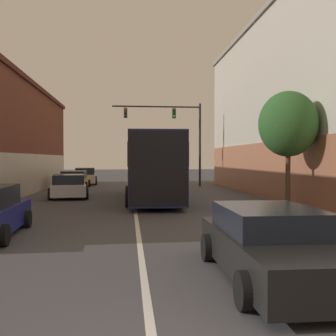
{
  "coord_description": "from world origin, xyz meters",
  "views": [
    {
      "loc": [
        -0.28,
        -3.65,
        2.24
      ],
      "look_at": [
        1.68,
        15.93,
        1.78
      ],
      "focal_mm": 42.0,
      "sensor_mm": 36.0,
      "label": 1
    }
  ],
  "objects_px": {
    "parked_car_left_distant": "(85,176)",
    "parked_car_left_far": "(74,180)",
    "hatchback_foreground": "(272,245)",
    "bus": "(154,164)",
    "street_tree_near": "(288,124)",
    "traffic_signal_gantry": "(175,127)",
    "parked_car_left_near": "(69,186)"
  },
  "relations": [
    {
      "from": "street_tree_near",
      "to": "hatchback_foreground",
      "type": "bearing_deg",
      "value": -114.46
    },
    {
      "from": "parked_car_left_near",
      "to": "traffic_signal_gantry",
      "type": "bearing_deg",
      "value": -48.62
    },
    {
      "from": "parked_car_left_near",
      "to": "parked_car_left_far",
      "type": "bearing_deg",
      "value": -2.61
    },
    {
      "from": "parked_car_left_far",
      "to": "hatchback_foreground",
      "type": "bearing_deg",
      "value": -164.57
    },
    {
      "from": "street_tree_near",
      "to": "traffic_signal_gantry",
      "type": "bearing_deg",
      "value": 100.22
    },
    {
      "from": "street_tree_near",
      "to": "parked_car_left_far",
      "type": "bearing_deg",
      "value": 126.24
    },
    {
      "from": "parked_car_left_near",
      "to": "street_tree_near",
      "type": "relative_size",
      "value": 0.89
    },
    {
      "from": "hatchback_foreground",
      "to": "traffic_signal_gantry",
      "type": "distance_m",
      "value": 24.83
    },
    {
      "from": "bus",
      "to": "street_tree_near",
      "type": "bearing_deg",
      "value": -137.15
    },
    {
      "from": "parked_car_left_distant",
      "to": "bus",
      "type": "bearing_deg",
      "value": -164.15
    },
    {
      "from": "parked_car_left_far",
      "to": "street_tree_near",
      "type": "distance_m",
      "value": 18.35
    },
    {
      "from": "parked_car_left_distant",
      "to": "parked_car_left_near",
      "type": "bearing_deg",
      "value": 176.78
    },
    {
      "from": "hatchback_foreground",
      "to": "parked_car_left_distant",
      "type": "bearing_deg",
      "value": 13.33
    },
    {
      "from": "parked_car_left_far",
      "to": "street_tree_near",
      "type": "height_order",
      "value": "street_tree_near"
    },
    {
      "from": "bus",
      "to": "parked_car_left_distant",
      "type": "relative_size",
      "value": 2.47
    },
    {
      "from": "street_tree_near",
      "to": "parked_car_left_near",
      "type": "bearing_deg",
      "value": 143.34
    },
    {
      "from": "parked_car_left_distant",
      "to": "parked_car_left_far",
      "type": "bearing_deg",
      "value": 172.23
    },
    {
      "from": "hatchback_foreground",
      "to": "street_tree_near",
      "type": "height_order",
      "value": "street_tree_near"
    },
    {
      "from": "parked_car_left_near",
      "to": "parked_car_left_far",
      "type": "xyz_separation_m",
      "value": [
        -0.63,
        7.1,
        -0.01
      ]
    },
    {
      "from": "bus",
      "to": "parked_car_left_far",
      "type": "relative_size",
      "value": 2.62
    },
    {
      "from": "parked_car_left_distant",
      "to": "traffic_signal_gantry",
      "type": "height_order",
      "value": "traffic_signal_gantry"
    },
    {
      "from": "hatchback_foreground",
      "to": "traffic_signal_gantry",
      "type": "height_order",
      "value": "traffic_signal_gantry"
    },
    {
      "from": "parked_car_left_distant",
      "to": "street_tree_near",
      "type": "distance_m",
      "value": 22.51
    },
    {
      "from": "hatchback_foreground",
      "to": "parked_car_left_far",
      "type": "distance_m",
      "value": 24.2
    },
    {
      "from": "parked_car_left_far",
      "to": "traffic_signal_gantry",
      "type": "relative_size",
      "value": 0.62
    },
    {
      "from": "parked_car_left_distant",
      "to": "traffic_signal_gantry",
      "type": "xyz_separation_m",
      "value": [
        7.6,
        -3.91,
        4.14
      ]
    },
    {
      "from": "parked_car_left_far",
      "to": "parked_car_left_distant",
      "type": "bearing_deg",
      "value": -3.57
    },
    {
      "from": "parked_car_left_far",
      "to": "traffic_signal_gantry",
      "type": "distance_m",
      "value": 8.98
    },
    {
      "from": "bus",
      "to": "traffic_signal_gantry",
      "type": "bearing_deg",
      "value": -11.77
    },
    {
      "from": "parked_car_left_distant",
      "to": "street_tree_near",
      "type": "bearing_deg",
      "value": -157.08
    },
    {
      "from": "parked_car_left_near",
      "to": "street_tree_near",
      "type": "distance_m",
      "value": 12.91
    },
    {
      "from": "bus",
      "to": "street_tree_near",
      "type": "distance_m",
      "value": 8.11
    }
  ]
}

